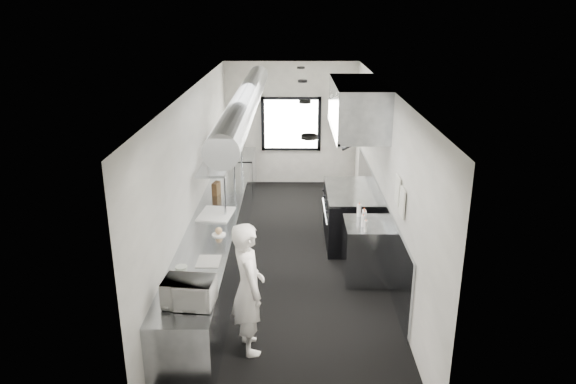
{
  "coord_description": "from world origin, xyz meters",
  "views": [
    {
      "loc": [
        0.04,
        -8.17,
        4.01
      ],
      "look_at": [
        -0.03,
        -0.2,
        1.22
      ],
      "focal_mm": 33.78,
      "sensor_mm": 36.0,
      "label": 1
    }
  ],
  "objects_px": {
    "plate_stack_d": "(228,129)",
    "squeeze_bottle_a": "(366,226)",
    "exhaust_hood": "(357,107)",
    "squeeze_bottle_d": "(364,215)",
    "deli_tub_b": "(182,270)",
    "squeeze_bottle_e": "(359,210)",
    "far_work_table": "(239,174)",
    "range": "(349,215)",
    "plate_stack_c": "(223,138)",
    "prep_counter": "(216,245)",
    "small_plate": "(219,235)",
    "squeeze_bottle_c": "(364,217)",
    "plate_stack_b": "(220,143)",
    "line_cook": "(248,288)",
    "pass_shelf": "(223,152)",
    "deli_tub_a": "(178,278)",
    "knife_block": "(216,188)",
    "bottle_station": "(365,251)",
    "microwave": "(189,292)",
    "plate_stack_a": "(215,152)",
    "squeeze_bottle_b": "(363,221)",
    "cutting_board": "(216,214)"
  },
  "relations": [
    {
      "from": "line_cook",
      "to": "deli_tub_a",
      "type": "height_order",
      "value": "line_cook"
    },
    {
      "from": "far_work_table",
      "to": "exhaust_hood",
      "type": "bearing_deg",
      "value": -48.06
    },
    {
      "from": "plate_stack_b",
      "to": "plate_stack_d",
      "type": "height_order",
      "value": "plate_stack_d"
    },
    {
      "from": "exhaust_hood",
      "to": "pass_shelf",
      "type": "bearing_deg",
      "value": 172.53
    },
    {
      "from": "bottle_station",
      "to": "deli_tub_a",
      "type": "height_order",
      "value": "deli_tub_a"
    },
    {
      "from": "squeeze_bottle_b",
      "to": "squeeze_bottle_e",
      "type": "xyz_separation_m",
      "value": [
        -0.01,
        0.4,
        0.01
      ]
    },
    {
      "from": "microwave",
      "to": "plate_stack_a",
      "type": "height_order",
      "value": "plate_stack_a"
    },
    {
      "from": "plate_stack_b",
      "to": "deli_tub_a",
      "type": "bearing_deg",
      "value": -91.94
    },
    {
      "from": "prep_counter",
      "to": "range",
      "type": "xyz_separation_m",
      "value": [
        2.19,
        1.2,
        0.02
      ]
    },
    {
      "from": "squeeze_bottle_a",
      "to": "plate_stack_c",
      "type": "bearing_deg",
      "value": 137.17
    },
    {
      "from": "deli_tub_b",
      "to": "knife_block",
      "type": "bearing_deg",
      "value": 89.34
    },
    {
      "from": "squeeze_bottle_b",
      "to": "squeeze_bottle_d",
      "type": "distance_m",
      "value": 0.23
    },
    {
      "from": "cutting_board",
      "to": "squeeze_bottle_c",
      "type": "bearing_deg",
      "value": -8.0
    },
    {
      "from": "knife_block",
      "to": "plate_stack_d",
      "type": "xyz_separation_m",
      "value": [
        0.09,
        1.25,
        0.76
      ]
    },
    {
      "from": "range",
      "to": "far_work_table",
      "type": "bearing_deg",
      "value": 131.19
    },
    {
      "from": "plate_stack_c",
      "to": "prep_counter",
      "type": "bearing_deg",
      "value": -88.61
    },
    {
      "from": "microwave",
      "to": "squeeze_bottle_c",
      "type": "distance_m",
      "value": 3.2
    },
    {
      "from": "far_work_table",
      "to": "range",
      "type": "bearing_deg",
      "value": -48.81
    },
    {
      "from": "deli_tub_b",
      "to": "small_plate",
      "type": "bearing_deg",
      "value": 75.79
    },
    {
      "from": "plate_stack_b",
      "to": "microwave",
      "type": "bearing_deg",
      "value": -88.19
    },
    {
      "from": "deli_tub_a",
      "to": "microwave",
      "type": "bearing_deg",
      "value": -65.58
    },
    {
      "from": "plate_stack_d",
      "to": "squeeze_bottle_e",
      "type": "bearing_deg",
      "value": -44.97
    },
    {
      "from": "small_plate",
      "to": "squeeze_bottle_c",
      "type": "relative_size",
      "value": 1.05
    },
    {
      "from": "small_plate",
      "to": "squeeze_bottle_c",
      "type": "xyz_separation_m",
      "value": [
        2.11,
        0.46,
        0.08
      ]
    },
    {
      "from": "squeeze_bottle_b",
      "to": "squeeze_bottle_d",
      "type": "xyz_separation_m",
      "value": [
        0.04,
        0.23,
        0.0
      ]
    },
    {
      "from": "plate_stack_c",
      "to": "exhaust_hood",
      "type": "bearing_deg",
      "value": -10.26
    },
    {
      "from": "prep_counter",
      "to": "deli_tub_b",
      "type": "distance_m",
      "value": 1.9
    },
    {
      "from": "deli_tub_b",
      "to": "squeeze_bottle_d",
      "type": "xyz_separation_m",
      "value": [
        2.42,
        1.74,
        0.03
      ]
    },
    {
      "from": "exhaust_hood",
      "to": "plate_stack_d",
      "type": "xyz_separation_m",
      "value": [
        -2.27,
        1.12,
        -0.63
      ]
    },
    {
      "from": "bottle_station",
      "to": "squeeze_bottle_b",
      "type": "distance_m",
      "value": 0.55
    },
    {
      "from": "plate_stack_d",
      "to": "squeeze_bottle_a",
      "type": "distance_m",
      "value": 3.7
    },
    {
      "from": "bottle_station",
      "to": "squeeze_bottle_a",
      "type": "bearing_deg",
      "value": -101.3
    },
    {
      "from": "pass_shelf",
      "to": "plate_stack_c",
      "type": "bearing_deg",
      "value": 89.13
    },
    {
      "from": "exhaust_hood",
      "to": "plate_stack_c",
      "type": "height_order",
      "value": "exhaust_hood"
    },
    {
      "from": "exhaust_hood",
      "to": "squeeze_bottle_d",
      "type": "height_order",
      "value": "exhaust_hood"
    },
    {
      "from": "plate_stack_c",
      "to": "plate_stack_b",
      "type": "bearing_deg",
      "value": -92.0
    },
    {
      "from": "far_work_table",
      "to": "squeeze_bottle_e",
      "type": "distance_m",
      "value": 4.27
    },
    {
      "from": "deli_tub_a",
      "to": "plate_stack_b",
      "type": "height_order",
      "value": "plate_stack_b"
    },
    {
      "from": "squeeze_bottle_d",
      "to": "squeeze_bottle_a",
      "type": "bearing_deg",
      "value": -93.48
    },
    {
      "from": "plate_stack_b",
      "to": "plate_stack_a",
      "type": "bearing_deg",
      "value": -92.95
    },
    {
      "from": "microwave",
      "to": "plate_stack_b",
      "type": "xyz_separation_m",
      "value": [
        -0.12,
        3.84,
        0.69
      ]
    },
    {
      "from": "range",
      "to": "far_work_table",
      "type": "xyz_separation_m",
      "value": [
        -2.19,
        2.5,
        -0.02
      ]
    },
    {
      "from": "exhaust_hood",
      "to": "plate_stack_c",
      "type": "xyz_separation_m",
      "value": [
        -2.29,
        0.41,
        -0.64
      ]
    },
    {
      "from": "deli_tub_a",
      "to": "plate_stack_d",
      "type": "relative_size",
      "value": 0.34
    },
    {
      "from": "exhaust_hood",
      "to": "squeeze_bottle_b",
      "type": "bearing_deg",
      "value": -90.82
    },
    {
      "from": "far_work_table",
      "to": "plate_stack_a",
      "type": "bearing_deg",
      "value": -91.49
    },
    {
      "from": "deli_tub_b",
      "to": "squeeze_bottle_e",
      "type": "height_order",
      "value": "squeeze_bottle_e"
    },
    {
      "from": "plate_stack_b",
      "to": "line_cook",
      "type": "bearing_deg",
      "value": -77.88
    },
    {
      "from": "pass_shelf",
      "to": "plate_stack_d",
      "type": "distance_m",
      "value": 0.85
    },
    {
      "from": "exhaust_hood",
      "to": "squeeze_bottle_e",
      "type": "distance_m",
      "value": 1.78
    }
  ]
}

